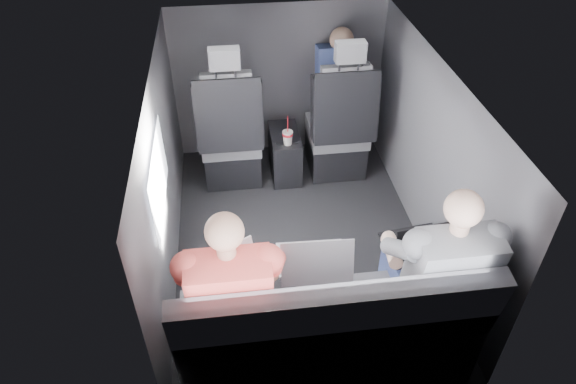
{
  "coord_description": "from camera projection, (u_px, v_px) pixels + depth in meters",
  "views": [
    {
      "loc": [
        -0.44,
        -2.75,
        2.69
      ],
      "look_at": [
        -0.09,
        -0.05,
        0.52
      ],
      "focal_mm": 32.0,
      "sensor_mm": 36.0,
      "label": 1
    }
  ],
  "objects": [
    {
      "name": "panel_left",
      "position": [
        164.0,
        179.0,
        3.34
      ],
      "size": [
        0.02,
        2.6,
        1.35
      ],
      "primitive_type": "cube",
      "color": "#56565B",
      "rests_on": "floor"
    },
    {
      "name": "front_seat_left",
      "position": [
        231.0,
        140.0,
        4.21
      ],
      "size": [
        0.52,
        0.58,
        1.26
      ],
      "color": "black",
      "rests_on": "floor"
    },
    {
      "name": "floor",
      "position": [
        299.0,
        241.0,
        3.85
      ],
      "size": [
        2.6,
        2.6,
        0.0
      ],
      "primitive_type": "plane",
      "color": "black",
      "rests_on": "ground"
    },
    {
      "name": "passenger_front_right",
      "position": [
        339.0,
        81.0,
        4.29
      ],
      "size": [
        0.39,
        0.39,
        0.77
      ],
      "color": "navy",
      "rests_on": "front_seat_right"
    },
    {
      "name": "rear_bench",
      "position": [
        328.0,
        334.0,
        2.84
      ],
      "size": [
        1.6,
        0.57,
        0.92
      ],
      "color": "slate",
      "rests_on": "floor"
    },
    {
      "name": "panel_front",
      "position": [
        279.0,
        81.0,
        4.44
      ],
      "size": [
        1.8,
        0.02,
        1.35
      ],
      "primitive_type": "cube",
      "color": "#56565B",
      "rests_on": "floor"
    },
    {
      "name": "front_seat_right",
      "position": [
        339.0,
        133.0,
        4.3
      ],
      "size": [
        0.52,
        0.58,
        1.26
      ],
      "color": "black",
      "rests_on": "floor"
    },
    {
      "name": "soda_cup",
      "position": [
        288.0,
        137.0,
        4.12
      ],
      "size": [
        0.09,
        0.09,
        0.26
      ],
      "color": "white",
      "rests_on": "center_console"
    },
    {
      "name": "laptop_silver",
      "position": [
        314.0,
        260.0,
        2.82
      ],
      "size": [
        0.4,
        0.36,
        0.27
      ],
      "color": "#ADADB1",
      "rests_on": "rear_bench"
    },
    {
      "name": "ceiling",
      "position": [
        302.0,
        75.0,
        3.01
      ],
      "size": [
        2.6,
        2.6,
        0.0
      ],
      "primitive_type": "plane",
      "rotation": [
        3.14,
        0.0,
        0.0
      ],
      "color": "#B2B2AD",
      "rests_on": "panel_back"
    },
    {
      "name": "panel_right",
      "position": [
        430.0,
        159.0,
        3.52
      ],
      "size": [
        0.02,
        2.6,
        1.35
      ],
      "primitive_type": "cube",
      "color": "#56565B",
      "rests_on": "floor"
    },
    {
      "name": "side_window",
      "position": [
        159.0,
        178.0,
        2.97
      ],
      "size": [
        0.02,
        0.75,
        0.42
      ],
      "primitive_type": "cube",
      "color": "white",
      "rests_on": "panel_left"
    },
    {
      "name": "passenger_rear_right",
      "position": [
        436.0,
        270.0,
        2.76
      ],
      "size": [
        0.52,
        0.64,
        1.25
      ],
      "color": "navy",
      "rests_on": "rear_bench"
    },
    {
      "name": "laptop_white",
      "position": [
        227.0,
        266.0,
        2.79
      ],
      "size": [
        0.43,
        0.47,
        0.26
      ],
      "color": "silver",
      "rests_on": "passenger_rear_left"
    },
    {
      "name": "panel_back",
      "position": [
        341.0,
        328.0,
        2.42
      ],
      "size": [
        1.8,
        0.02,
        1.35
      ],
      "primitive_type": "cube",
      "color": "#56565B",
      "rests_on": "floor"
    },
    {
      "name": "laptop_black",
      "position": [
        418.0,
        243.0,
        2.93
      ],
      "size": [
        0.38,
        0.35,
        0.25
      ],
      "color": "black",
      "rests_on": "passenger_rear_right"
    },
    {
      "name": "seatbelt",
      "position": [
        346.0,
        100.0,
        3.92
      ],
      "size": [
        0.35,
        0.11,
        0.59
      ],
      "primitive_type": "cube",
      "rotation": [
        -0.14,
        0.49,
        0.0
      ],
      "color": "black",
      "rests_on": "front_seat_right"
    },
    {
      "name": "center_console",
      "position": [
        285.0,
        154.0,
        4.41
      ],
      "size": [
        0.24,
        0.48,
        0.41
      ],
      "color": "black",
      "rests_on": "floor"
    },
    {
      "name": "passenger_rear_left",
      "position": [
        231.0,
        291.0,
        2.66
      ],
      "size": [
        0.51,
        0.63,
        1.24
      ],
      "color": "#39393E",
      "rests_on": "rear_bench"
    }
  ]
}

